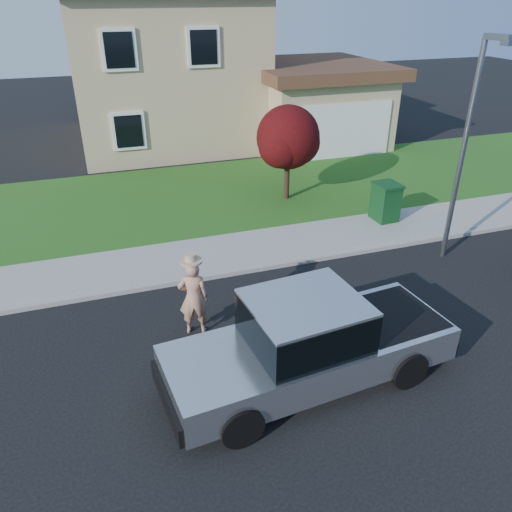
{
  "coord_description": "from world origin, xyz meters",
  "views": [
    {
      "loc": [
        -3.79,
        -7.96,
        6.58
      ],
      "look_at": [
        -0.56,
        1.54,
        1.2
      ],
      "focal_mm": 35.0,
      "sensor_mm": 36.0,
      "label": 1
    }
  ],
  "objects_px": {
    "pickup_truck": "(309,344)",
    "woman": "(193,296)",
    "street_lamp": "(467,141)",
    "trash_bin": "(385,201)",
    "ornamental_tree": "(289,140)"
  },
  "relations": [
    {
      "from": "pickup_truck",
      "to": "woman",
      "type": "xyz_separation_m",
      "value": [
        -1.67,
        2.18,
        0.06
      ]
    },
    {
      "from": "pickup_truck",
      "to": "street_lamp",
      "type": "xyz_separation_m",
      "value": [
        5.64,
        3.32,
        2.41
      ]
    },
    {
      "from": "woman",
      "to": "trash_bin",
      "type": "bearing_deg",
      "value": -137.7
    },
    {
      "from": "pickup_truck",
      "to": "woman",
      "type": "relative_size",
      "value": 2.97
    },
    {
      "from": "trash_bin",
      "to": "street_lamp",
      "type": "distance_m",
      "value": 3.57
    },
    {
      "from": "woman",
      "to": "trash_bin",
      "type": "xyz_separation_m",
      "value": [
        6.89,
        3.65,
        -0.15
      ]
    },
    {
      "from": "trash_bin",
      "to": "street_lamp",
      "type": "relative_size",
      "value": 0.21
    },
    {
      "from": "pickup_truck",
      "to": "street_lamp",
      "type": "height_order",
      "value": "street_lamp"
    },
    {
      "from": "ornamental_tree",
      "to": "trash_bin",
      "type": "xyz_separation_m",
      "value": [
        2.16,
        -2.79,
        -1.4
      ]
    },
    {
      "from": "woman",
      "to": "street_lamp",
      "type": "xyz_separation_m",
      "value": [
        7.31,
        1.14,
        2.35
      ]
    },
    {
      "from": "ornamental_tree",
      "to": "street_lamp",
      "type": "height_order",
      "value": "street_lamp"
    },
    {
      "from": "woman",
      "to": "pickup_truck",
      "type": "bearing_deg",
      "value": 141.82
    },
    {
      "from": "pickup_truck",
      "to": "ornamental_tree",
      "type": "bearing_deg",
      "value": 65.25
    },
    {
      "from": "woman",
      "to": "ornamental_tree",
      "type": "relative_size",
      "value": 0.59
    },
    {
      "from": "pickup_truck",
      "to": "trash_bin",
      "type": "relative_size",
      "value": 4.79
    }
  ]
}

